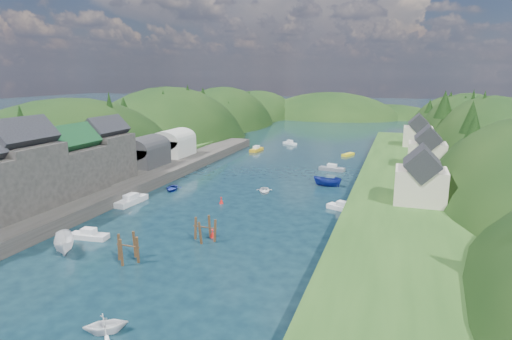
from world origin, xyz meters
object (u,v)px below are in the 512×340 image
(channel_buoy_far, at_px, (221,201))
(piling_cluster_near, at_px, (128,251))
(piling_cluster_far, at_px, (205,231))
(channel_buoy_near, at_px, (213,234))

(channel_buoy_far, bearing_deg, piling_cluster_near, -92.75)
(piling_cluster_far, distance_m, channel_buoy_near, 1.47)
(piling_cluster_far, distance_m, channel_buoy_far, 15.72)
(channel_buoy_far, bearing_deg, piling_cluster_far, -74.07)
(piling_cluster_near, distance_m, channel_buoy_near, 11.38)
(piling_cluster_far, bearing_deg, channel_buoy_far, 105.93)
(channel_buoy_near, bearing_deg, channel_buoy_far, 108.92)
(piling_cluster_near, relative_size, channel_buoy_far, 3.37)
(piling_cluster_near, height_order, channel_buoy_near, piling_cluster_near)
(piling_cluster_near, relative_size, piling_cluster_far, 1.06)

